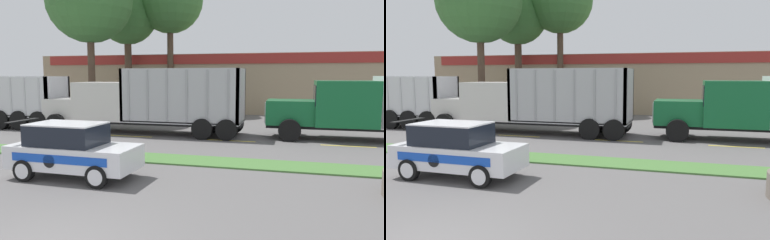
# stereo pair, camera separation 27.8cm
# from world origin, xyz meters

# --- Properties ---
(grass_verge) EXTENTS (120.00, 1.60, 0.06)m
(grass_verge) POSITION_xyz_m (0.00, 7.98, 0.03)
(grass_verge) COLOR #477538
(grass_verge) RESTS_ON ground_plane
(centre_line_2) EXTENTS (2.40, 0.14, 0.01)m
(centre_line_2) POSITION_xyz_m (-9.43, 12.78, 0.00)
(centre_line_2) COLOR yellow
(centre_line_2) RESTS_ON ground_plane
(centre_line_3) EXTENTS (2.40, 0.14, 0.01)m
(centre_line_3) POSITION_xyz_m (-4.03, 12.78, 0.00)
(centre_line_3) COLOR yellow
(centre_line_3) RESTS_ON ground_plane
(centre_line_4) EXTENTS (2.40, 0.14, 0.01)m
(centre_line_4) POSITION_xyz_m (1.37, 12.78, 0.00)
(centre_line_4) COLOR yellow
(centre_line_4) RESTS_ON ground_plane
(centre_line_5) EXTENTS (2.40, 0.14, 0.01)m
(centre_line_5) POSITION_xyz_m (6.77, 12.78, 0.00)
(centre_line_5) COLOR yellow
(centre_line_5) RESTS_ON ground_plane
(dump_truck_mid) EXTENTS (11.36, 2.79, 3.19)m
(dump_truck_mid) POSITION_xyz_m (7.72, 14.58, 1.56)
(dump_truck_mid) COLOR black
(dump_truck_mid) RESTS_ON ground_plane
(dump_truck_trail) EXTENTS (11.42, 2.81, 3.59)m
(dump_truck_trail) POSITION_xyz_m (-4.81, 14.03, 1.58)
(dump_truck_trail) COLOR black
(dump_truck_trail) RESTS_ON ground_plane
(rally_car) EXTENTS (4.08, 1.92, 1.77)m
(rally_car) POSITION_xyz_m (-2.39, 4.82, 0.89)
(rally_car) COLOR white
(rally_car) RESTS_ON ground_plane
(store_building_backdrop) EXTENTS (34.15, 12.10, 5.02)m
(store_building_backdrop) POSITION_xyz_m (-1.60, 31.39, 2.51)
(store_building_backdrop) COLOR #9E896B
(store_building_backdrop) RESTS_ON ground_plane
(tree_behind_left) EXTENTS (5.15, 5.15, 12.27)m
(tree_behind_left) POSITION_xyz_m (-9.51, 24.51, 8.86)
(tree_behind_left) COLOR brown
(tree_behind_left) RESTS_ON ground_plane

